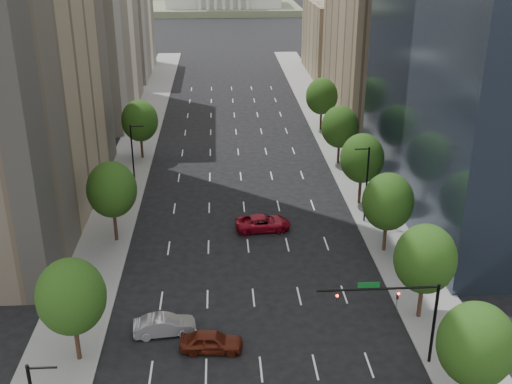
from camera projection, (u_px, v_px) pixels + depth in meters
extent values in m
cube|color=slate|center=(114.00, 210.00, 73.97)|extent=(6.00, 200.00, 0.15)
cube|color=slate|center=(371.00, 203.00, 75.72)|extent=(6.00, 200.00, 0.15)
cube|color=beige|center=(86.00, 13.00, 106.12)|extent=(14.00, 30.00, 35.00)
cube|color=beige|center=(118.00, 34.00, 139.75)|extent=(14.00, 26.00, 18.00)
cube|color=#8C7759|center=(378.00, 28.00, 107.15)|extent=(14.00, 30.00, 30.00)
cube|color=#8C7759|center=(340.00, 38.00, 140.20)|extent=(14.00, 26.00, 16.00)
ellipsoid|color=#14390F|center=(476.00, 344.00, 41.40)|extent=(5.20, 5.20, 5.98)
cylinder|color=#382316|center=(420.00, 298.00, 52.83)|extent=(0.36, 0.36, 4.00)
ellipsoid|color=#14390F|center=(425.00, 259.00, 51.36)|extent=(5.20, 5.20, 5.98)
cylinder|color=#382316|center=(385.00, 234.00, 63.87)|extent=(0.36, 0.36, 3.90)
ellipsoid|color=#14390F|center=(388.00, 202.00, 62.44)|extent=(5.20, 5.20, 5.98)
cylinder|color=#382316|center=(360.00, 188.00, 74.86)|extent=(0.36, 0.36, 4.10)
ellipsoid|color=#14390F|center=(362.00, 158.00, 73.35)|extent=(5.20, 5.20, 5.98)
cylinder|color=#382316|center=(339.00, 151.00, 87.78)|extent=(0.36, 0.36, 3.80)
ellipsoid|color=#14390F|center=(340.00, 127.00, 86.38)|extent=(5.20, 5.20, 5.98)
cylinder|color=#382316|center=(321.00, 119.00, 102.43)|extent=(0.36, 0.36, 4.00)
ellipsoid|color=#14390F|center=(322.00, 96.00, 100.96)|extent=(5.20, 5.20, 5.98)
cylinder|color=#382316|center=(77.00, 338.00, 47.58)|extent=(0.36, 0.36, 4.00)
ellipsoid|color=#14390F|center=(71.00, 296.00, 46.11)|extent=(5.20, 5.20, 5.98)
cylinder|color=#382316|center=(115.00, 223.00, 65.92)|extent=(0.36, 0.36, 4.15)
ellipsoid|color=#14390F|center=(112.00, 190.00, 64.40)|extent=(5.20, 5.20, 5.98)
cylinder|color=#382316|center=(142.00, 145.00, 89.85)|extent=(0.36, 0.36, 3.95)
ellipsoid|color=#14390F|center=(140.00, 121.00, 88.39)|extent=(5.20, 5.20, 5.98)
cylinder|color=black|center=(367.00, 185.00, 69.28)|extent=(0.20, 0.20, 9.00)
cylinder|color=black|center=(362.00, 149.00, 67.55)|extent=(1.60, 0.14, 0.14)
cylinder|color=black|center=(42.00, 368.00, 33.97)|extent=(1.60, 0.14, 0.14)
cylinder|color=black|center=(133.00, 160.00, 76.94)|extent=(0.20, 0.20, 9.00)
cylinder|color=black|center=(137.00, 126.00, 75.31)|extent=(1.60, 0.14, 0.14)
cylinder|color=black|center=(434.00, 325.00, 46.68)|extent=(0.24, 0.24, 7.00)
cylinder|color=black|center=(378.00, 289.00, 45.13)|extent=(9.00, 0.18, 0.18)
imported|color=black|center=(398.00, 295.00, 45.43)|extent=(0.18, 0.22, 1.10)
imported|color=black|center=(337.00, 297.00, 45.18)|extent=(0.18, 0.22, 1.10)
sphere|color=#FF0C07|center=(399.00, 294.00, 45.19)|extent=(0.20, 0.20, 0.20)
sphere|color=#FF0C07|center=(337.00, 296.00, 44.94)|extent=(0.20, 0.20, 0.20)
cube|color=#0C591E|center=(369.00, 285.00, 44.96)|extent=(1.60, 0.06, 0.45)
cube|color=#596647|center=(223.00, 8.00, 248.91)|extent=(60.00, 40.00, 2.50)
ellipsoid|color=brown|center=(58.00, 8.00, 539.28)|extent=(380.00, 342.00, 190.00)
ellipsoid|color=brown|center=(262.00, 11.00, 589.57)|extent=(440.00, 396.00, 240.00)
imported|color=#50190D|center=(211.00, 342.00, 49.10)|extent=(5.13, 2.38, 1.70)
imported|color=#9E9DA2|center=(165.00, 325.00, 51.14)|extent=(5.26, 2.35, 1.68)
imported|color=maroon|center=(263.00, 223.00, 68.84)|extent=(6.34, 3.35, 1.70)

